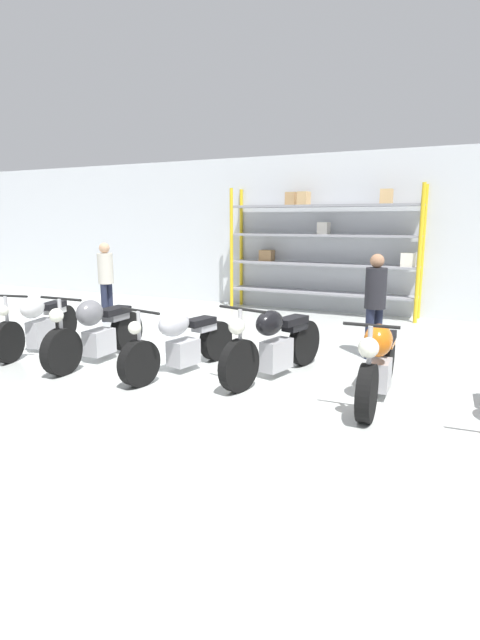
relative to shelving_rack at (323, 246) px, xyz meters
The scene contains 10 objects.
ground_plane 5.37m from the shelving_rack, 88.19° to the right, with size 30.00×30.00×0.00m, color silver.
back_wall 0.48m from the shelving_rack, 65.99° to the left, with size 30.00×0.08×3.60m.
shelving_rack is the anchor object (origin of this frame).
motorcycle_white 6.29m from the shelving_rack, 121.46° to the right, with size 0.78×2.10×1.03m.
motorcycle_grey 5.84m from the shelving_rack, 109.41° to the right, with size 0.71×2.09×1.08m.
motorcycle_silver 5.45m from the shelving_rack, 95.29° to the right, with size 0.78×2.14×1.00m.
motorcycle_black 5.15m from the shelving_rack, 81.06° to the right, with size 0.84×2.15×1.06m.
motorcycle_orange 5.79m from the shelving_rack, 67.18° to the right, with size 0.58×2.16×1.05m.
person_browsing 3.91m from the shelving_rack, 62.02° to the right, with size 0.44×0.44×1.61m.
person_near_rack 4.83m from the shelving_rack, 143.41° to the right, with size 0.32×0.32×1.65m.
Camera 1 is at (3.00, -5.93, 2.10)m, focal length 28.00 mm.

